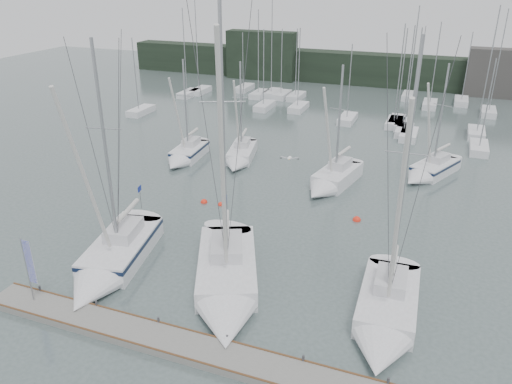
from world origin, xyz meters
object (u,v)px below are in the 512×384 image
buoy_a (221,205)px  sailboat_mid_c (330,182)px  sailboat_near_center (227,289)px  buoy_c (204,202)px  sailboat_mid_b (240,157)px  sailboat_near_right (385,321)px  dock_banner (29,265)px  buoy_b (357,220)px  sailboat_mid_d (428,172)px  sailboat_near_left (110,264)px  sailboat_mid_a (185,156)px

buoy_a → sailboat_mid_c: bearing=40.9°
sailboat_near_center → buoy_c: (-7.11, 11.29, -0.63)m
sailboat_near_center → sailboat_mid_b: bearing=87.4°
sailboat_near_right → dock_banner: sailboat_near_right is taller
buoy_b → sailboat_near_right: bearing=-73.1°
sailboat_near_right → buoy_c: size_ratio=28.33×
sailboat_mid_c → buoy_c: (-9.02, -6.60, -0.61)m
sailboat_near_center → buoy_b: bearing=44.0°
buoy_a → sailboat_mid_b: bearing=103.7°
sailboat_mid_b → buoy_a: bearing=-88.5°
buoy_c → sailboat_mid_c: bearing=36.2°
sailboat_near_right → buoy_a: bearing=141.1°
sailboat_near_center → sailboat_mid_d: sailboat_near_center is taller
sailboat_mid_c → buoy_c: 11.19m
buoy_a → dock_banner: size_ratio=0.12×
sailboat_near_left → dock_banner: bearing=-123.8°
sailboat_near_center → buoy_a: bearing=92.9°
sailboat_mid_a → buoy_a: size_ratio=22.02×
sailboat_near_left → sailboat_near_right: size_ratio=0.95×
sailboat_mid_a → buoy_c: size_ratio=18.72×
buoy_b → buoy_a: bearing=-173.5°
sailboat_mid_d → buoy_c: sailboat_mid_d is taller
buoy_b → sailboat_near_left: bearing=-136.0°
sailboat_near_left → buoy_a: size_ratio=31.70×
sailboat_mid_b → buoy_c: (0.86, -9.65, -0.52)m
sailboat_mid_b → sailboat_mid_c: (9.87, -3.05, 0.09)m
sailboat_mid_c → dock_banner: (-11.69, -22.48, 2.16)m
sailboat_mid_c → buoy_c: size_ratio=19.92×
buoy_a → buoy_c: buoy_c is taller
sailboat_near_right → buoy_c: sailboat_near_right is taller
sailboat_near_center → dock_banner: sailboat_near_center is taller
sailboat_mid_b → buoy_a: sailboat_mid_b is taller
sailboat_near_center → sailboat_mid_a: 23.41m
buoy_b → dock_banner: size_ratio=0.16×
buoy_b → sailboat_near_center: bearing=-112.6°
buoy_c → dock_banner: 16.34m
sailboat_near_left → sailboat_mid_b: 21.13m
sailboat_mid_b → buoy_a: 9.87m
dock_banner → buoy_a: bearing=77.4°
sailboat_near_center → sailboat_mid_a: sailboat_near_center is taller
sailboat_mid_b → sailboat_mid_d: size_ratio=0.94×
buoy_a → buoy_b: 10.96m
sailboat_mid_a → buoy_b: sailboat_mid_a is taller
dock_banner → sailboat_near_left: bearing=69.8°
sailboat_near_left → sailboat_mid_d: sailboat_near_left is taller
sailboat_mid_d → sailboat_mid_b: bearing=-147.2°
sailboat_mid_c → buoy_b: bearing=-46.1°
sailboat_mid_a → sailboat_mid_c: sailboat_mid_c is taller
sailboat_mid_b → dock_banner: size_ratio=2.59×
sailboat_mid_c → buoy_b: sailboat_mid_c is taller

